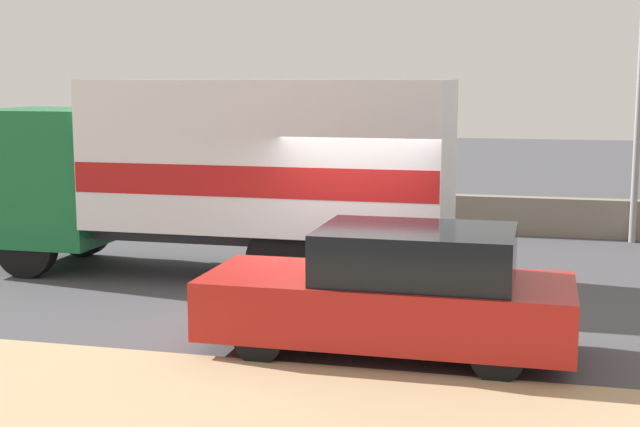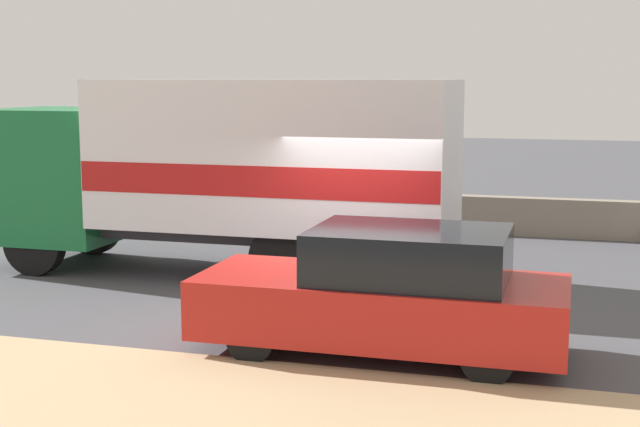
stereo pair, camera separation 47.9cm
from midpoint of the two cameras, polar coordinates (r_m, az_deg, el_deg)
name	(u,v)px [view 1 (the left image)]	position (r m, az deg, el deg)	size (l,w,h in m)	color
ground_plane	(343,321)	(12.63, 0.36, -6.87)	(80.00, 80.00, 0.00)	#47474C
stone_wall_backdrop	(419,212)	(20.07, 5.65, 0.10)	(60.00, 0.35, 0.83)	gray
box_truck	(223,166)	(15.32, -7.15, 3.02)	(8.20, 2.44, 3.36)	#196B38
car_hatchback	(395,292)	(11.03, 3.56, -5.05)	(4.52, 1.82, 1.58)	#B21E19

